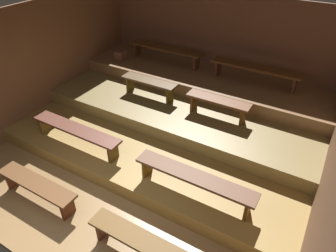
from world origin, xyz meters
name	(u,v)px	position (x,y,z in m)	size (l,w,h in m)	color
ground	(160,149)	(0.00, 2.74, -0.04)	(6.79, 6.27, 0.08)	olive
wall_back	(218,47)	(0.00, 5.50, 1.30)	(6.79, 0.06, 2.60)	brown
wall_left	(46,60)	(-3.02, 2.74, 1.30)	(0.06, 6.27, 2.60)	brown
platform_lower	(175,128)	(0.00, 3.36, 0.14)	(5.99, 4.24, 0.29)	olive
platform_middle	(190,103)	(0.00, 4.05, 0.43)	(5.99, 2.85, 0.29)	olive
platform_upper	(203,80)	(0.00, 4.74, 0.72)	(5.99, 1.47, 0.29)	brown
bench_floor_left	(37,186)	(-1.04, 0.51, 0.32)	(1.58, 0.32, 0.39)	brown
bench_floor_right	(139,241)	(1.04, 0.51, 0.32)	(1.58, 0.32, 0.39)	brown
bench_lower_left	(76,131)	(-1.27, 1.71, 0.61)	(2.03, 0.32, 0.39)	brown
bench_lower_right	(194,179)	(1.27, 1.71, 0.61)	(2.03, 0.32, 0.39)	brown
bench_middle_left	(149,84)	(-0.84, 3.64, 0.88)	(1.32, 0.32, 0.39)	brown
bench_middle_right	(218,103)	(0.84, 3.64, 0.88)	(1.32, 0.32, 0.39)	brown
bench_upper_left	(166,50)	(-1.16, 4.92, 1.19)	(2.00, 0.32, 0.39)	#573417
bench_upper_right	(255,70)	(1.16, 4.92, 1.19)	(2.00, 0.32, 0.39)	brown
wooden_crate_upper	(121,55)	(-2.25, 4.45, 0.98)	(0.24, 0.24, 0.24)	brown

